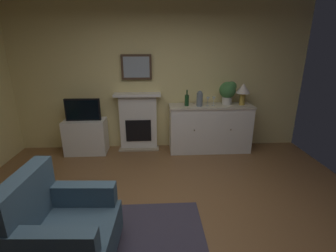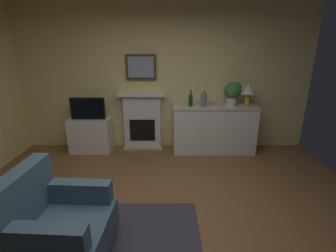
{
  "view_description": "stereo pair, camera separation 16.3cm",
  "coord_description": "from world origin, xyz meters",
  "px_view_note": "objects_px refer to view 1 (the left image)",
  "views": [
    {
      "loc": [
        -0.09,
        -2.19,
        1.93
      ],
      "look_at": [
        0.06,
        0.61,
        1.0
      ],
      "focal_mm": 25.89,
      "sensor_mm": 36.0,
      "label": 1
    },
    {
      "loc": [
        0.07,
        -2.2,
        1.93
      ],
      "look_at": [
        0.06,
        0.61,
        1.0
      ],
      "focal_mm": 25.89,
      "sensor_mm": 36.0,
      "label": 2
    }
  ],
  "objects_px": {
    "sideboard_cabinet": "(210,128)",
    "wine_glass_left": "(208,99)",
    "wine_bottle": "(187,100)",
    "vase_decorative": "(200,99)",
    "wine_glass_center": "(214,99)",
    "tv_cabinet": "(86,136)",
    "tv_set": "(83,110)",
    "fireplace_unit": "(138,121)",
    "table_lamp": "(243,90)",
    "armchair": "(61,229)",
    "framed_picture": "(136,67)",
    "potted_plant_small": "(228,91)"
  },
  "relations": [
    {
      "from": "wine_glass_left",
      "to": "potted_plant_small",
      "type": "relative_size",
      "value": 0.38
    },
    {
      "from": "sideboard_cabinet",
      "to": "wine_glass_left",
      "type": "distance_m",
      "value": 0.57
    },
    {
      "from": "framed_picture",
      "to": "tv_set",
      "type": "height_order",
      "value": "framed_picture"
    },
    {
      "from": "fireplace_unit",
      "to": "sideboard_cabinet",
      "type": "distance_m",
      "value": 1.37
    },
    {
      "from": "tv_set",
      "to": "fireplace_unit",
      "type": "bearing_deg",
      "value": 10.77
    },
    {
      "from": "wine_glass_center",
      "to": "tv_cabinet",
      "type": "relative_size",
      "value": 0.22
    },
    {
      "from": "fireplace_unit",
      "to": "vase_decorative",
      "type": "relative_size",
      "value": 3.91
    },
    {
      "from": "table_lamp",
      "to": "tv_cabinet",
      "type": "relative_size",
      "value": 0.53
    },
    {
      "from": "sideboard_cabinet",
      "to": "wine_glass_left",
      "type": "relative_size",
      "value": 9.34
    },
    {
      "from": "vase_decorative",
      "to": "sideboard_cabinet",
      "type": "bearing_deg",
      "value": 12.44
    },
    {
      "from": "potted_plant_small",
      "to": "tv_set",
      "type": "bearing_deg",
      "value": -178.84
    },
    {
      "from": "wine_glass_center",
      "to": "tv_cabinet",
      "type": "height_order",
      "value": "wine_glass_center"
    },
    {
      "from": "framed_picture",
      "to": "armchair",
      "type": "bearing_deg",
      "value": -100.86
    },
    {
      "from": "sideboard_cabinet",
      "to": "potted_plant_small",
      "type": "distance_m",
      "value": 0.77
    },
    {
      "from": "tv_set",
      "to": "vase_decorative",
      "type": "bearing_deg",
      "value": -1.14
    },
    {
      "from": "fireplace_unit",
      "to": "tv_cabinet",
      "type": "height_order",
      "value": "fireplace_unit"
    },
    {
      "from": "fireplace_unit",
      "to": "sideboard_cabinet",
      "type": "bearing_deg",
      "value": -7.45
    },
    {
      "from": "table_lamp",
      "to": "vase_decorative",
      "type": "xyz_separation_m",
      "value": [
        -0.8,
        -0.05,
        -0.14
      ]
    },
    {
      "from": "fireplace_unit",
      "to": "tv_cabinet",
      "type": "xyz_separation_m",
      "value": [
        -0.98,
        -0.16,
        -0.23
      ]
    },
    {
      "from": "armchair",
      "to": "framed_picture",
      "type": "bearing_deg",
      "value": 79.14
    },
    {
      "from": "wine_bottle",
      "to": "wine_glass_left",
      "type": "distance_m",
      "value": 0.38
    },
    {
      "from": "vase_decorative",
      "to": "tv_cabinet",
      "type": "bearing_deg",
      "value": 178.23
    },
    {
      "from": "table_lamp",
      "to": "wine_glass_left",
      "type": "distance_m",
      "value": 0.67
    },
    {
      "from": "framed_picture",
      "to": "potted_plant_small",
      "type": "xyz_separation_m",
      "value": [
        1.67,
        -0.18,
        -0.42
      ]
    },
    {
      "from": "table_lamp",
      "to": "tv_cabinet",
      "type": "bearing_deg",
      "value": 179.7
    },
    {
      "from": "vase_decorative",
      "to": "potted_plant_small",
      "type": "relative_size",
      "value": 0.65
    },
    {
      "from": "wine_bottle",
      "to": "tv_set",
      "type": "bearing_deg",
      "value": 179.84
    },
    {
      "from": "potted_plant_small",
      "to": "wine_glass_left",
      "type": "bearing_deg",
      "value": -166.18
    },
    {
      "from": "framed_picture",
      "to": "wine_bottle",
      "type": "height_order",
      "value": "framed_picture"
    },
    {
      "from": "framed_picture",
      "to": "tv_set",
      "type": "bearing_deg",
      "value": -166.69
    },
    {
      "from": "wine_glass_left",
      "to": "tv_cabinet",
      "type": "distance_m",
      "value": 2.36
    },
    {
      "from": "vase_decorative",
      "to": "table_lamp",
      "type": "bearing_deg",
      "value": 3.57
    },
    {
      "from": "wine_bottle",
      "to": "vase_decorative",
      "type": "relative_size",
      "value": 1.03
    },
    {
      "from": "sideboard_cabinet",
      "to": "wine_glass_left",
      "type": "bearing_deg",
      "value": -146.55
    },
    {
      "from": "table_lamp",
      "to": "wine_glass_left",
      "type": "xyz_separation_m",
      "value": [
        -0.65,
        -0.05,
        -0.16
      ]
    },
    {
      "from": "framed_picture",
      "to": "table_lamp",
      "type": "height_order",
      "value": "framed_picture"
    },
    {
      "from": "armchair",
      "to": "wine_bottle",
      "type": "bearing_deg",
      "value": 60.19
    },
    {
      "from": "wine_bottle",
      "to": "armchair",
      "type": "bearing_deg",
      "value": -119.81
    },
    {
      "from": "fireplace_unit",
      "to": "vase_decorative",
      "type": "height_order",
      "value": "vase_decorative"
    },
    {
      "from": "wine_bottle",
      "to": "tv_set",
      "type": "relative_size",
      "value": 0.47
    },
    {
      "from": "table_lamp",
      "to": "vase_decorative",
      "type": "relative_size",
      "value": 1.42
    },
    {
      "from": "framed_picture",
      "to": "sideboard_cabinet",
      "type": "xyz_separation_m",
      "value": [
        1.36,
        -0.22,
        -1.12
      ]
    },
    {
      "from": "wine_bottle",
      "to": "wine_glass_left",
      "type": "relative_size",
      "value": 1.76
    },
    {
      "from": "wine_glass_left",
      "to": "tv_cabinet",
      "type": "height_order",
      "value": "wine_glass_left"
    },
    {
      "from": "table_lamp",
      "to": "armchair",
      "type": "distance_m",
      "value": 3.59
    },
    {
      "from": "wine_glass_center",
      "to": "vase_decorative",
      "type": "height_order",
      "value": "vase_decorative"
    },
    {
      "from": "table_lamp",
      "to": "potted_plant_small",
      "type": "xyz_separation_m",
      "value": [
        -0.26,
        0.05,
        -0.02
      ]
    },
    {
      "from": "potted_plant_small",
      "to": "table_lamp",
      "type": "bearing_deg",
      "value": -9.79
    },
    {
      "from": "tv_set",
      "to": "armchair",
      "type": "bearing_deg",
      "value": -79.7
    },
    {
      "from": "fireplace_unit",
      "to": "wine_glass_center",
      "type": "relative_size",
      "value": 6.67
    }
  ]
}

